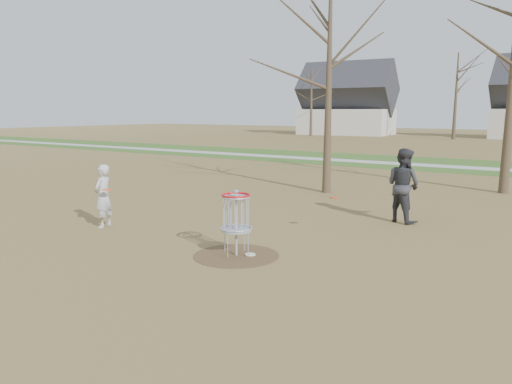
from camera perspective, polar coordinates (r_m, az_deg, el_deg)
ground at (r=10.51m, az=-2.26°, el=-7.28°), size 160.00×160.00×0.00m
green_band at (r=29.91m, az=21.97°, el=2.85°), size 160.00×8.00×0.01m
footpath at (r=28.93m, az=21.57°, el=2.70°), size 160.00×1.50×0.01m
dirt_circle at (r=10.51m, az=-2.26°, el=-7.25°), size 1.80×1.80×0.01m
player_standing at (r=13.45m, az=-17.07°, el=-0.45°), size 0.54×0.68×1.64m
player_throwing at (r=14.02m, az=16.46°, el=0.73°), size 1.19×1.07×2.01m
disc_grounded at (r=10.52m, az=-0.66°, el=-7.15°), size 0.22×0.22×0.02m
discs_in_play at (r=12.31m, az=-3.67°, el=-0.22°), size 5.16×2.97×0.18m
disc_golf_basket at (r=10.29m, az=-2.29°, el=-2.39°), size 0.64×0.64×1.35m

